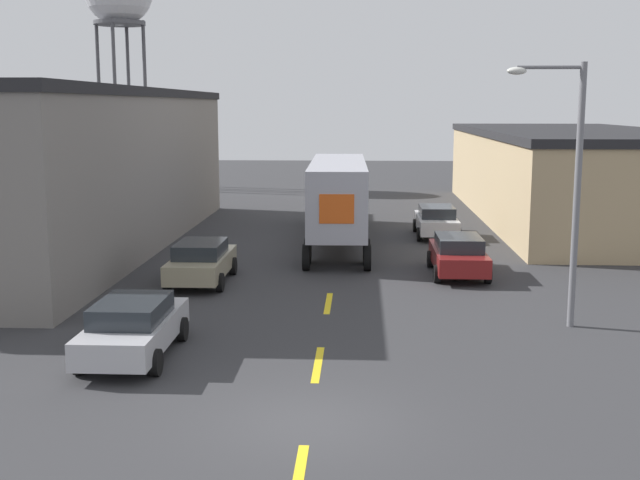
# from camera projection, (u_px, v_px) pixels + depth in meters

# --- Properties ---
(ground_plane) EXTENTS (160.00, 160.00, 0.00)m
(ground_plane) POSITION_uv_depth(u_px,v_px,m) (308.00, 422.00, 16.57)
(ground_plane) COLOR #333335
(road_centerline) EXTENTS (0.20, 15.57, 0.01)m
(road_centerline) POSITION_uv_depth(u_px,v_px,m) (318.00, 364.00, 20.31)
(road_centerline) COLOR yellow
(road_centerline) RESTS_ON ground_plane
(warehouse_left) EXTENTS (9.77, 28.15, 7.25)m
(warehouse_left) POSITION_uv_depth(u_px,v_px,m) (62.00, 168.00, 36.96)
(warehouse_left) COLOR slate
(warehouse_left) RESTS_ON ground_plane
(warehouse_right) EXTENTS (10.80, 28.31, 5.15)m
(warehouse_right) POSITION_uv_depth(u_px,v_px,m) (573.00, 174.00, 46.18)
(warehouse_right) COLOR tan
(warehouse_right) RESTS_ON ground_plane
(semi_truck) EXTENTS (2.99, 14.94, 3.99)m
(semi_truck) POSITION_uv_depth(u_px,v_px,m) (338.00, 193.00, 37.77)
(semi_truck) COLOR black
(semi_truck) RESTS_ON ground_plane
(parked_car_left_far) EXTENTS (2.10, 4.73, 1.55)m
(parked_car_left_far) POSITION_uv_depth(u_px,v_px,m) (201.00, 261.00, 29.54)
(parked_car_left_far) COLOR tan
(parked_car_left_far) RESTS_ON ground_plane
(parked_car_left_near) EXTENTS (2.10, 4.73, 1.55)m
(parked_car_left_near) POSITION_uv_depth(u_px,v_px,m) (133.00, 327.00, 20.76)
(parked_car_left_near) COLOR #B2B2B7
(parked_car_left_near) RESTS_ON ground_plane
(parked_car_right_far) EXTENTS (2.10, 4.73, 1.55)m
(parked_car_right_far) POSITION_uv_depth(u_px,v_px,m) (436.00, 221.00, 39.95)
(parked_car_right_far) COLOR silver
(parked_car_right_far) RESTS_ON ground_plane
(parked_car_right_mid) EXTENTS (2.10, 4.73, 1.55)m
(parked_car_right_mid) POSITION_uv_depth(u_px,v_px,m) (458.00, 254.00, 30.87)
(parked_car_right_mid) COLOR maroon
(parked_car_right_mid) RESTS_ON ground_plane
(street_lamp) EXTENTS (2.25, 0.32, 7.69)m
(street_lamp) POSITION_uv_depth(u_px,v_px,m) (569.00, 177.00, 23.07)
(street_lamp) COLOR slate
(street_lamp) RESTS_ON ground_plane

